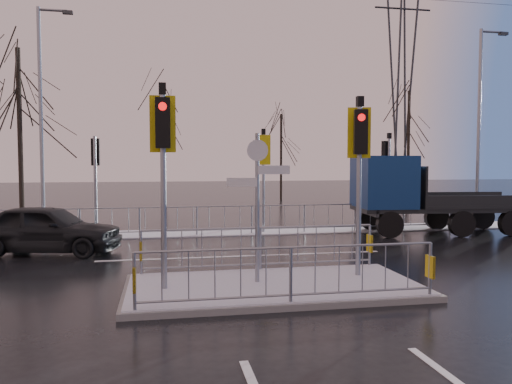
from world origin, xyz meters
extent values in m
plane|color=black|center=(0.00, 0.00, 0.00)|extent=(120.00, 120.00, 0.00)
cube|color=white|center=(0.00, 8.60, 0.02)|extent=(30.00, 2.00, 0.04)
cube|color=silver|center=(0.00, 3.80, 0.00)|extent=(8.00, 0.15, 0.01)
cube|color=slate|center=(0.00, 0.00, 0.06)|extent=(6.00, 3.00, 0.12)
cube|color=white|center=(0.00, 0.00, 0.14)|extent=(5.85, 2.85, 0.03)
cube|color=gold|center=(-2.70, -1.38, 0.67)|extent=(0.05, 0.28, 0.42)
cube|color=gold|center=(2.70, -1.38, 0.67)|extent=(0.05, 0.28, 0.42)
cube|color=gold|center=(-2.70, 1.38, 0.67)|extent=(0.05, 0.28, 0.42)
cube|color=gold|center=(2.70, 1.38, 0.67)|extent=(0.05, 0.28, 0.42)
cylinder|color=gray|center=(-2.20, 0.00, 2.02)|extent=(0.11, 0.11, 3.80)
cube|color=black|center=(-2.20, -0.18, 3.37)|extent=(0.28, 0.22, 0.95)
cylinder|color=red|center=(-2.20, -0.29, 3.67)|extent=(0.16, 0.04, 0.16)
cube|color=#D9C60C|center=(-2.20, 0.07, 3.37)|extent=(0.50, 0.03, 1.10)
cube|color=black|center=(-2.20, 0.00, 4.04)|extent=(0.14, 0.14, 0.22)
cylinder|color=gray|center=(2.00, 0.40, 1.97)|extent=(0.11, 0.11, 3.70)
cube|color=black|center=(1.95, 0.23, 3.27)|extent=(0.33, 0.28, 0.95)
cylinder|color=red|center=(1.93, 0.12, 3.57)|extent=(0.16, 0.08, 0.16)
cube|color=#D9C60C|center=(2.02, 0.47, 3.27)|extent=(0.49, 0.16, 1.10)
cube|color=black|center=(2.00, 0.40, 3.94)|extent=(0.14, 0.14, 0.22)
cylinder|color=gray|center=(-0.30, 0.20, 1.67)|extent=(0.09, 0.09, 3.10)
cube|color=silver|center=(0.05, 0.20, 2.47)|extent=(0.70, 0.14, 0.18)
cube|color=silver|center=(-0.62, 0.20, 2.22)|extent=(0.62, 0.15, 0.18)
cylinder|color=silver|center=(-0.30, 0.17, 2.87)|extent=(0.44, 0.03, 0.44)
cylinder|color=gray|center=(-4.50, 8.30, 1.79)|extent=(0.11, 0.11, 3.50)
cube|color=black|center=(-4.50, 8.48, 2.99)|extent=(0.28, 0.22, 0.95)
cylinder|color=red|center=(-4.50, 8.59, 3.29)|extent=(0.16, 0.04, 0.16)
cylinder|color=gray|center=(1.50, 8.30, 1.84)|extent=(0.11, 0.11, 3.60)
cube|color=black|center=(1.50, 8.48, 3.09)|extent=(0.28, 0.22, 0.95)
cylinder|color=red|center=(1.50, 8.59, 3.39)|extent=(0.16, 0.04, 0.16)
cube|color=#D9C60C|center=(1.50, 8.23, 3.09)|extent=(0.50, 0.03, 1.10)
cube|color=black|center=(1.50, 8.30, 3.76)|extent=(0.14, 0.14, 0.22)
cylinder|color=gray|center=(6.50, 8.30, 1.79)|extent=(0.11, 0.11, 3.50)
cube|color=black|center=(6.45, 8.47, 2.99)|extent=(0.33, 0.28, 0.95)
cylinder|color=red|center=(6.43, 8.58, 3.29)|extent=(0.16, 0.08, 0.16)
cube|color=black|center=(6.50, 8.30, 3.66)|extent=(0.14, 0.14, 0.22)
imported|color=black|center=(-5.49, 5.26, 0.71)|extent=(4.47, 2.60, 1.43)
cylinder|color=black|center=(5.56, 6.20, 0.47)|extent=(0.96, 0.37, 0.93)
cylinder|color=black|center=(5.74, 8.15, 0.47)|extent=(0.96, 0.37, 0.93)
cylinder|color=black|center=(8.16, 5.95, 0.47)|extent=(0.96, 0.37, 0.93)
cylinder|color=black|center=(8.35, 7.90, 0.47)|extent=(0.96, 0.37, 0.93)
cylinder|color=black|center=(10.01, 5.77, 0.47)|extent=(0.96, 0.37, 0.93)
cylinder|color=black|center=(10.20, 7.72, 0.47)|extent=(0.96, 0.37, 0.93)
cube|color=black|center=(7.88, 6.96, 0.91)|extent=(6.34, 2.73, 0.15)
cube|color=navy|center=(5.74, 7.17, 1.92)|extent=(2.07, 2.41, 1.87)
cube|color=black|center=(6.64, 7.08, 2.30)|extent=(0.22, 1.86, 1.03)
cube|color=#2D3033|center=(5.19, 7.22, 0.89)|extent=(0.32, 2.15, 0.33)
cube|color=black|center=(8.90, 6.86, 1.05)|extent=(4.30, 2.62, 0.11)
cube|color=black|center=(6.90, 7.05, 1.79)|extent=(0.29, 2.24, 1.40)
cylinder|color=black|center=(-8.00, 12.50, 3.68)|extent=(0.20, 0.20, 7.36)
cylinder|color=black|center=(-2.00, 22.00, 3.45)|extent=(0.19, 0.19, 6.90)
cylinder|color=black|center=(6.00, 24.00, 2.99)|extent=(0.16, 0.16, 5.98)
cylinder|color=black|center=(14.00, 21.00, 3.68)|extent=(0.20, 0.20, 7.36)
cylinder|color=gray|center=(10.50, 8.50, 4.00)|extent=(0.14, 0.14, 8.00)
cylinder|color=gray|center=(11.00, 8.50, 7.90)|extent=(1.00, 0.10, 0.10)
cube|color=#2D3033|center=(11.50, 8.50, 7.85)|extent=(0.35, 0.18, 0.12)
cylinder|color=gray|center=(-6.50, 9.50, 4.10)|extent=(0.14, 0.14, 8.20)
cylinder|color=gray|center=(-6.00, 9.50, 8.10)|extent=(1.00, 0.10, 0.10)
cube|color=#2D3033|center=(-5.50, 9.50, 8.05)|extent=(0.35, 0.18, 0.12)
cylinder|color=#2D3033|center=(18.60, 30.60, 10.00)|extent=(1.18, 1.18, 19.97)
cylinder|color=#2D3033|center=(17.40, 30.60, 10.00)|extent=(1.18, 1.18, 19.97)
cylinder|color=#2D3033|center=(18.60, 29.40, 10.00)|extent=(1.18, 1.18, 19.97)
cylinder|color=#2D3033|center=(17.40, 29.40, 10.00)|extent=(1.18, 1.18, 19.97)
cylinder|color=#2D3033|center=(18.00, 30.00, 15.60)|extent=(5.00, 0.16, 0.16)
camera|label=1|loc=(-2.24, -9.85, 2.62)|focal=35.00mm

